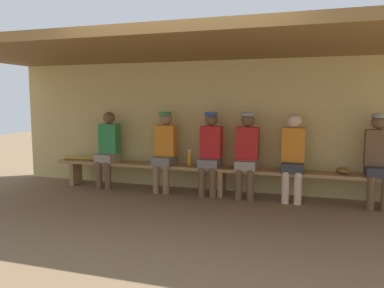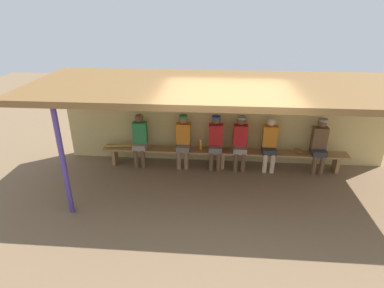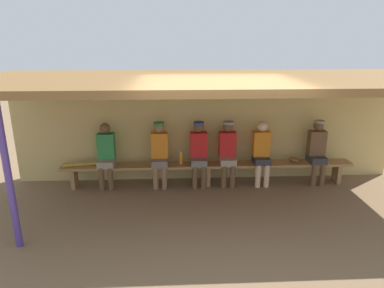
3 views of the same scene
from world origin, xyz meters
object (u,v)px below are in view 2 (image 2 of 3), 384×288
object	(u,v)px
player_middle	(183,139)
player_near_post	(270,142)
support_post	(63,163)
player_in_red	(319,143)
baseball_glove_dark_brown	(298,151)
bench	(223,153)
water_bottle_clear	(201,145)
baseball_bat	(123,146)
player_in_white	(240,140)
player_shirtless_tan	(216,140)
player_with_sunglasses	(140,138)

from	to	relation	value
player_middle	player_near_post	world-z (taller)	player_middle
player_near_post	support_post	bearing A→B (deg)	-152.83
player_in_red	baseball_glove_dark_brown	bearing A→B (deg)	175.82
bench	water_bottle_clear	xyz separation A→B (m)	(-0.56, 0.02, 0.20)
player_in_red	baseball_glove_dark_brown	xyz separation A→B (m)	(-0.45, 0.03, -0.24)
baseball_bat	support_post	bearing A→B (deg)	-111.01
player_in_white	player_middle	world-z (taller)	same
player_shirtless_tan	player_in_red	xyz separation A→B (m)	(2.46, 0.00, 0.00)
player_in_red	bench	bearing A→B (deg)	-179.91
baseball_bat	player_shirtless_tan	bearing A→B (deg)	-8.23
bench	support_post	bearing A→B (deg)	-144.96
support_post	player_near_post	distance (m)	4.62
bench	player_with_sunglasses	world-z (taller)	player_with_sunglasses
player_middle	bench	bearing A→B (deg)	-0.21
player_in_white	water_bottle_clear	size ratio (longest dim) A/B	5.09
player_with_sunglasses	baseball_bat	distance (m)	0.51
player_near_post	player_with_sunglasses	bearing A→B (deg)	180.00
bench	player_in_white	xyz separation A→B (m)	(0.40, 0.00, 0.36)
player_near_post	baseball_bat	xyz separation A→B (m)	(-3.63, -0.00, -0.24)
player_shirtless_tan	baseball_glove_dark_brown	size ratio (longest dim) A/B	5.60
baseball_bat	player_with_sunglasses	bearing A→B (deg)	-7.93
player_middle	player_in_white	bearing A→B (deg)	0.00
player_shirtless_tan	player_in_red	distance (m)	2.46
player_shirtless_tan	bench	bearing A→B (deg)	-1.06
player_in_white	player_in_red	bearing A→B (deg)	0.00
player_in_red	baseball_glove_dark_brown	world-z (taller)	player_in_red
bench	baseball_glove_dark_brown	world-z (taller)	baseball_glove_dark_brown
player_with_sunglasses	support_post	bearing A→B (deg)	-113.83
player_with_sunglasses	player_near_post	distance (m)	3.17
player_shirtless_tan	baseball_glove_dark_brown	bearing A→B (deg)	0.95
bench	player_near_post	xyz separation A→B (m)	(1.10, 0.00, 0.34)
player_with_sunglasses	player_middle	bearing A→B (deg)	0.03
baseball_glove_dark_brown	baseball_bat	distance (m)	4.34
player_in_white	player_with_sunglasses	xyz separation A→B (m)	(-2.47, -0.00, -0.02)
player_middle	baseball_glove_dark_brown	size ratio (longest dim) A/B	5.60
player_in_white	player_with_sunglasses	world-z (taller)	player_in_white
player_in_white	player_near_post	distance (m)	0.70
player_in_white	player_near_post	bearing A→B (deg)	-0.04
player_in_red	baseball_bat	bearing A→B (deg)	-179.96
bench	player_middle	distance (m)	1.05
player_middle	baseball_glove_dark_brown	xyz separation A→B (m)	(2.80, 0.03, -0.24)
player_shirtless_tan	player_near_post	xyz separation A→B (m)	(1.30, -0.00, -0.02)
player_with_sunglasses	player_in_red	world-z (taller)	player_in_red
support_post	baseball_bat	xyz separation A→B (m)	(0.47, 2.10, -0.61)
player_near_post	baseball_glove_dark_brown	bearing A→B (deg)	2.72
water_bottle_clear	baseball_glove_dark_brown	distance (m)	2.37
player_near_post	player_in_red	bearing A→B (deg)	0.02
water_bottle_clear	baseball_bat	xyz separation A→B (m)	(-1.97, -0.02, -0.09)
player_shirtless_tan	baseball_glove_dark_brown	distance (m)	2.02
player_in_white	player_in_red	distance (m)	1.87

